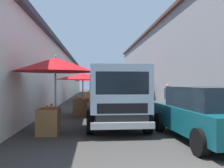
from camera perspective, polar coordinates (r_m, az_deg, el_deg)
name	(u,v)px	position (r m, az deg, el deg)	size (l,w,h in m)	color
ground	(117,106)	(16.15, 1.26, -5.28)	(90.00, 90.00, 0.00)	#3D3A38
building_left_whitewash	(12,75)	(19.18, -22.35, 2.02)	(49.80, 7.50, 4.29)	silver
building_right_concrete	(210,59)	(20.48, 22.03, 5.54)	(49.80, 7.50, 6.89)	gray
fruit_stall_far_left	(137,82)	(22.49, 5.89, 0.40)	(2.42, 2.42, 2.11)	#9E9EA3
fruit_stall_near_left	(55,72)	(7.75, -13.33, 2.79)	(2.57, 2.57, 2.42)	#9E9EA3
fruit_stall_mid_lane	(90,81)	(20.13, -5.22, 0.65)	(2.67, 2.67, 2.24)	#9E9EA3
fruit_stall_near_right	(83,82)	(11.77, -6.92, 0.53)	(2.70, 2.70, 2.10)	#9E9EA3
hatchback_car	(207,113)	(7.05, 21.32, -6.44)	(3.99, 2.09, 1.45)	#0F4C56
delivery_truck	(117,98)	(8.07, 1.08, -3.42)	(4.95, 2.03, 2.08)	black
vendor_by_crates	(168,97)	(12.64, 12.91, -2.94)	(0.50, 0.42, 1.51)	navy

